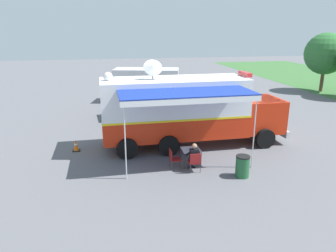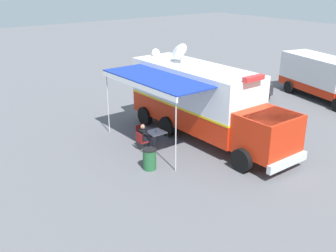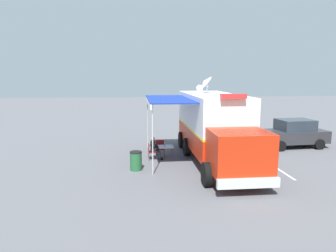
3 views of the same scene
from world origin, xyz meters
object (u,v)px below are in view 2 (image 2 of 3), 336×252
(water_bottle, at_px, (156,131))
(trash_bin, at_px, (150,159))
(car_behind_truck, at_px, (242,90))
(traffic_cone, at_px, (143,104))
(support_truck, at_px, (324,78))
(command_truck, at_px, (204,100))
(seated_responder, at_px, (145,136))
(folding_chair_at_table, at_px, (141,140))
(folding_chair_beside_table, at_px, (141,132))
(folding_table, at_px, (156,133))

(water_bottle, bearing_deg, trash_bin, 48.03)
(trash_bin, distance_m, car_behind_truck, 10.62)
(traffic_cone, relative_size, support_truck, 0.08)
(command_truck, relative_size, seated_responder, 7.61)
(seated_responder, height_order, traffic_cone, seated_responder)
(seated_responder, height_order, support_truck, support_truck)
(water_bottle, bearing_deg, folding_chair_at_table, -8.75)
(folding_chair_at_table, xyz_separation_m, seated_responder, (-0.19, -0.00, 0.14))
(folding_chair_beside_table, relative_size, support_truck, 0.12)
(folding_chair_at_table, distance_m, seated_responder, 0.23)
(folding_chair_at_table, relative_size, seated_responder, 0.70)
(car_behind_truck, bearing_deg, support_truck, 153.12)
(folding_table, xyz_separation_m, folding_chair_at_table, (0.80, -0.04, -0.16))
(water_bottle, relative_size, trash_bin, 0.25)
(folding_chair_at_table, height_order, support_truck, support_truck)
(folding_chair_beside_table, xyz_separation_m, seated_responder, (0.36, 0.80, 0.14))
(command_truck, bearing_deg, traffic_cone, -92.45)
(folding_chair_at_table, relative_size, support_truck, 0.12)
(seated_responder, bearing_deg, folding_table, 175.68)
(water_bottle, bearing_deg, car_behind_truck, -164.80)
(support_truck, relative_size, car_behind_truck, 1.63)
(seated_responder, bearing_deg, folding_chair_at_table, 0.53)
(command_truck, height_order, support_truck, command_truck)
(folding_table, relative_size, support_truck, 0.11)
(car_behind_truck, bearing_deg, folding_table, 14.89)
(trash_bin, xyz_separation_m, support_truck, (-14.72, -1.48, 0.93))
(trash_bin, relative_size, support_truck, 0.13)
(support_truck, bearing_deg, car_behind_truck, -26.88)
(seated_responder, relative_size, trash_bin, 1.37)
(water_bottle, bearing_deg, traffic_cone, -118.05)
(folding_chair_at_table, bearing_deg, car_behind_truck, -166.64)
(traffic_cone, bearing_deg, folding_chair_at_table, 55.53)
(command_truck, height_order, traffic_cone, command_truck)
(folding_table, height_order, trash_bin, trash_bin)
(command_truck, bearing_deg, seated_responder, -10.50)
(traffic_cone, distance_m, support_truck, 11.80)
(folding_table, distance_m, car_behind_truck, 8.54)
(folding_chair_at_table, bearing_deg, water_bottle, 171.25)
(folding_table, distance_m, support_truck, 13.15)
(seated_responder, relative_size, traffic_cone, 2.16)
(folding_table, height_order, water_bottle, water_bottle)
(command_truck, distance_m, folding_chair_beside_table, 3.37)
(folding_table, bearing_deg, folding_chair_at_table, -3.18)
(command_truck, relative_size, folding_chair_beside_table, 10.93)
(traffic_cone, xyz_separation_m, car_behind_truck, (-5.53, 2.98, 0.60))
(car_behind_truck, bearing_deg, folding_chair_beside_table, 8.98)
(trash_bin, bearing_deg, folding_chair_at_table, -113.75)
(water_bottle, height_order, car_behind_truck, car_behind_truck)
(folding_table, height_order, seated_responder, seated_responder)
(car_behind_truck, bearing_deg, folding_chair_at_table, 13.36)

